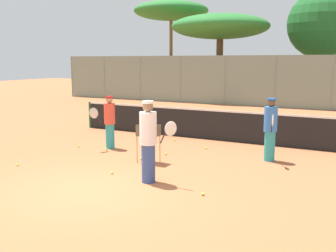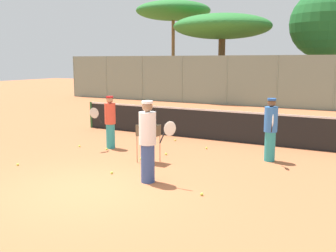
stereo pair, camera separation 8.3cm
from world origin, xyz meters
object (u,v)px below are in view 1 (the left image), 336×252
object	(u,v)px
player_red_cap	(149,141)
ball_cart	(148,134)
player_yellow_shirt	(109,121)
tennis_net	(204,123)
player_white_outfit	(270,129)

from	to	relation	value
player_red_cap	ball_cart	size ratio (longest dim) A/B	1.80
player_yellow_shirt	ball_cart	xyz separation A→B (m)	(1.97, -0.92, -0.06)
tennis_net	ball_cart	world-z (taller)	tennis_net
tennis_net	player_yellow_shirt	bearing A→B (deg)	-126.38
player_red_cap	ball_cart	xyz separation A→B (m)	(-0.91, 1.52, -0.17)
tennis_net	player_white_outfit	distance (m)	3.44
player_white_outfit	player_yellow_shirt	world-z (taller)	player_white_outfit
tennis_net	player_yellow_shirt	world-z (taller)	player_yellow_shirt
player_white_outfit	player_yellow_shirt	xyz separation A→B (m)	(-4.84, -0.80, -0.04)
player_red_cap	tennis_net	bearing A→B (deg)	97.44
player_white_outfit	player_red_cap	xyz separation A→B (m)	(-1.95, -3.23, 0.07)
player_red_cap	player_white_outfit	bearing A→B (deg)	57.12
tennis_net	player_yellow_shirt	distance (m)	3.46
player_red_cap	player_yellow_shirt	xyz separation A→B (m)	(-2.89, 2.44, -0.11)
tennis_net	ball_cart	distance (m)	3.70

